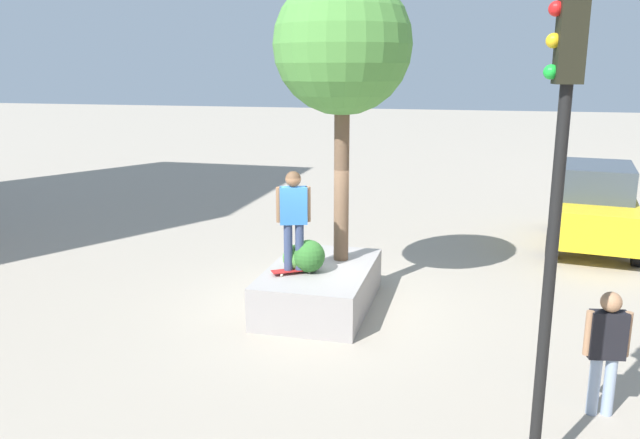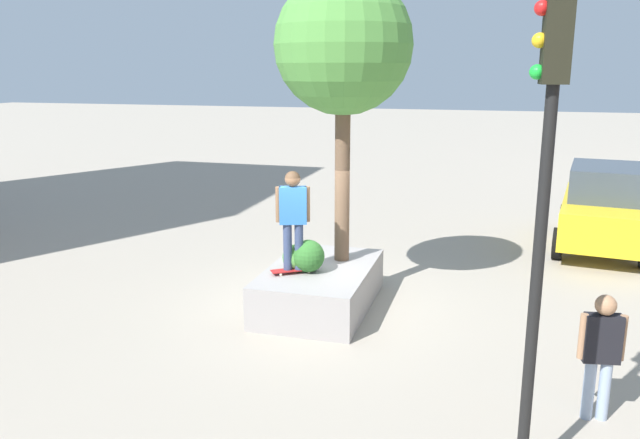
{
  "view_description": "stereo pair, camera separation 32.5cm",
  "coord_description": "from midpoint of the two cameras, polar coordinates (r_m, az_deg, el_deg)",
  "views": [
    {
      "loc": [
        10.74,
        2.74,
        4.31
      ],
      "look_at": [
        0.06,
        0.01,
        1.67
      ],
      "focal_mm": 35.32,
      "sensor_mm": 36.0,
      "label": 1
    },
    {
      "loc": [
        10.65,
        3.06,
        4.31
      ],
      "look_at": [
        0.06,
        0.01,
        1.67
      ],
      "focal_mm": 35.32,
      "sensor_mm": 36.0,
      "label": 2
    }
  ],
  "objects": [
    {
      "name": "boxwood_shrub",
      "position": [
        11.23,
        -0.24,
        -3.33
      ],
      "size": [
        0.59,
        0.59,
        0.59
      ],
      "primitive_type": "sphere",
      "color": "#2D6628",
      "rests_on": "planter_ledge"
    },
    {
      "name": "hedge_clump",
      "position": [
        11.34,
        -1.42,
        -3.47
      ],
      "size": [
        0.47,
        0.47,
        0.47
      ],
      "primitive_type": "sphere",
      "color": "#4C8C3D",
      "rests_on": "planter_ledge"
    },
    {
      "name": "planter_ledge",
      "position": [
        11.7,
        0.8,
        -6.14
      ],
      "size": [
        2.92,
        1.83,
        0.77
      ],
      "primitive_type": "cube",
      "color": "gray",
      "rests_on": "ground"
    },
    {
      "name": "bystander_watching",
      "position": [
        8.71,
        25.1,
        -10.55
      ],
      "size": [
        0.26,
        0.55,
        1.65
      ],
      "color": "#8C9EB7",
      "rests_on": "ground"
    },
    {
      "name": "plaza_tree",
      "position": [
        11.52,
        2.97,
        15.35
      ],
      "size": [
        2.48,
        2.48,
        5.2
      ],
      "color": "brown",
      "rests_on": "planter_ledge"
    },
    {
      "name": "skateboard",
      "position": [
        11.22,
        -1.58,
        -4.61
      ],
      "size": [
        0.62,
        0.78,
        0.07
      ],
      "color": "#A51E1E",
      "rests_on": "planter_ledge"
    },
    {
      "name": "sedan_parked",
      "position": [
        16.95,
        24.79,
        1.04
      ],
      "size": [
        4.55,
        2.49,
        2.02
      ],
      "color": "gold",
      "rests_on": "ground"
    },
    {
      "name": "skateboarder",
      "position": [
        10.95,
        -1.62,
        0.55
      ],
      "size": [
        0.35,
        0.57,
        1.77
      ],
      "color": "navy",
      "rests_on": "skateboard"
    },
    {
      "name": "traffic_light_corner",
      "position": [
        6.4,
        21.09,
        4.33
      ],
      "size": [
        0.3,
        0.35,
        5.02
      ],
      "color": "black",
      "rests_on": "ground"
    },
    {
      "name": "ground_plane",
      "position": [
        11.89,
        0.81,
        -7.8
      ],
      "size": [
        120.0,
        120.0,
        0.0
      ],
      "primitive_type": "plane",
      "color": "#9E9384"
    }
  ]
}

